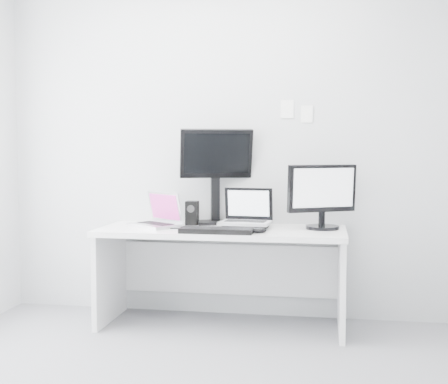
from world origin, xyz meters
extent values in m
plane|color=#B8BBBD|center=(0.00, 1.60, 1.35)|extent=(3.60, 0.00, 3.60)
cube|color=white|center=(0.00, 1.25, 0.36)|extent=(1.80, 0.70, 0.73)
cube|color=#B5B5BA|center=(-0.52, 1.26, 0.87)|extent=(0.46, 0.43, 0.27)
cube|color=black|center=(-0.26, 1.42, 0.82)|extent=(0.11, 0.11, 0.18)
cube|color=#B0B2B8|center=(0.17, 1.28, 0.88)|extent=(0.39, 0.31, 0.30)
cube|color=black|center=(-0.09, 1.51, 1.11)|extent=(0.59, 0.37, 0.76)
cube|color=black|center=(0.73, 1.34, 0.97)|extent=(0.58, 0.47, 0.49)
cube|color=black|center=(0.00, 1.01, 0.75)|extent=(0.51, 0.19, 0.03)
ellipsoid|color=black|center=(0.29, 1.05, 0.75)|extent=(0.12, 0.09, 0.04)
cube|color=white|center=(0.45, 1.59, 1.62)|extent=(0.10, 0.00, 0.14)
cube|color=white|center=(0.60, 1.59, 1.58)|extent=(0.09, 0.00, 0.13)
camera|label=1|loc=(0.74, -2.98, 1.30)|focal=47.27mm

